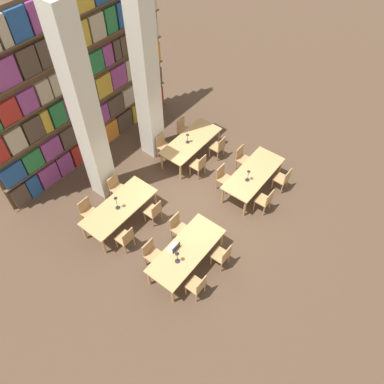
{
  "coord_description": "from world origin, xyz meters",
  "views": [
    {
      "loc": [
        -5.7,
        -4.54,
        9.17
      ],
      "look_at": [
        0.0,
        -0.12,
        0.65
      ],
      "focal_mm": 35.0,
      "sensor_mm": 36.0,
      "label": 1
    }
  ],
  "objects_px": {
    "chair_1": "(152,253)",
    "chair_8": "(126,238)",
    "desk_lamp_0": "(177,255)",
    "chair_13": "(163,145)",
    "chair_0": "(197,286)",
    "chair_14": "(218,147)",
    "reading_table_0": "(186,251)",
    "desk_lamp_2": "(116,200)",
    "pillar_center": "(146,75)",
    "chair_7": "(242,158)",
    "desk_lamp_1": "(248,173)",
    "chair_3": "(178,227)",
    "chair_4": "(265,200)",
    "chair_12": "(199,165)",
    "chair_15": "(183,129)",
    "reading_table_2": "(119,208)",
    "desk_lamp_3": "(188,136)",
    "chair_9": "(88,211)",
    "chair_10": "(154,211)",
    "laptop": "(174,248)",
    "chair_5": "(223,177)",
    "reading_table_1": "(253,174)",
    "chair_2": "(222,256)",
    "pillar_left": "(86,114)",
    "chair_6": "(283,179)",
    "chair_11": "(117,187)",
    "reading_table_3": "(191,142)"
  },
  "relations": [
    {
      "from": "reading_table_2",
      "to": "chair_5",
      "type": "bearing_deg",
      "value": -28.19
    },
    {
      "from": "chair_0",
      "to": "chair_3",
      "type": "bearing_deg",
      "value": 54.23
    },
    {
      "from": "pillar_left",
      "to": "desk_lamp_2",
      "type": "distance_m",
      "value": 2.45
    },
    {
      "from": "laptop",
      "to": "chair_5",
      "type": "xyz_separation_m",
      "value": [
        3.08,
        0.55,
        -0.29
      ]
    },
    {
      "from": "pillar_center",
      "to": "chair_8",
      "type": "bearing_deg",
      "value": -148.81
    },
    {
      "from": "chair_10",
      "to": "chair_15",
      "type": "xyz_separation_m",
      "value": [
        3.41,
        1.63,
        0.0
      ]
    },
    {
      "from": "chair_0",
      "to": "reading_table_3",
      "type": "bearing_deg",
      "value": 39.7
    },
    {
      "from": "chair_7",
      "to": "desk_lamp_1",
      "type": "height_order",
      "value": "desk_lamp_1"
    },
    {
      "from": "reading_table_2",
      "to": "reading_table_1",
      "type": "bearing_deg",
      "value": -33.94
    },
    {
      "from": "chair_12",
      "to": "desk_lamp_3",
      "type": "bearing_deg",
      "value": 62.75
    },
    {
      "from": "desk_lamp_0",
      "to": "chair_13",
      "type": "height_order",
      "value": "desk_lamp_0"
    },
    {
      "from": "reading_table_0",
      "to": "reading_table_1",
      "type": "xyz_separation_m",
      "value": [
        3.45,
        0.07,
        0.0
      ]
    },
    {
      "from": "desk_lamp_1",
      "to": "chair_9",
      "type": "bearing_deg",
      "value": 139.66
    },
    {
      "from": "reading_table_1",
      "to": "desk_lamp_3",
      "type": "bearing_deg",
      "value": 93.63
    },
    {
      "from": "reading_table_1",
      "to": "chair_1",
      "type": "bearing_deg",
      "value": 170.11
    },
    {
      "from": "chair_8",
      "to": "chair_13",
      "type": "distance_m",
      "value": 3.85
    },
    {
      "from": "chair_12",
      "to": "chair_15",
      "type": "bearing_deg",
      "value": 54.51
    },
    {
      "from": "chair_1",
      "to": "desk_lamp_3",
      "type": "xyz_separation_m",
      "value": [
        3.82,
        1.79,
        0.51
      ]
    },
    {
      "from": "laptop",
      "to": "chair_11",
      "type": "xyz_separation_m",
      "value": [
        0.72,
        2.91,
        -0.29
      ]
    },
    {
      "from": "chair_1",
      "to": "chair_8",
      "type": "height_order",
      "value": "same"
    },
    {
      "from": "pillar_left",
      "to": "chair_2",
      "type": "bearing_deg",
      "value": -89.58
    },
    {
      "from": "chair_0",
      "to": "chair_6",
      "type": "relative_size",
      "value": 1.0
    },
    {
      "from": "reading_table_2",
      "to": "chair_0",
      "type": "bearing_deg",
      "value": -98.52
    },
    {
      "from": "reading_table_2",
      "to": "desk_lamp_3",
      "type": "distance_m",
      "value": 3.36
    },
    {
      "from": "desk_lamp_1",
      "to": "reading_table_2",
      "type": "relative_size",
      "value": 0.19
    },
    {
      "from": "chair_0",
      "to": "chair_14",
      "type": "bearing_deg",
      "value": 29.27
    },
    {
      "from": "chair_9",
      "to": "chair_10",
      "type": "bearing_deg",
      "value": 127.42
    },
    {
      "from": "chair_3",
      "to": "chair_15",
      "type": "distance_m",
      "value": 4.24
    },
    {
      "from": "chair_1",
      "to": "chair_9",
      "type": "distance_m",
      "value": 2.43
    },
    {
      "from": "chair_8",
      "to": "chair_11",
      "type": "distance_m",
      "value": 1.93
    },
    {
      "from": "chair_0",
      "to": "chair_2",
      "type": "distance_m",
      "value": 1.1
    },
    {
      "from": "pillar_center",
      "to": "desk_lamp_1",
      "type": "height_order",
      "value": "pillar_center"
    },
    {
      "from": "chair_4",
      "to": "chair_7",
      "type": "relative_size",
      "value": 1.0
    },
    {
      "from": "pillar_center",
      "to": "chair_2",
      "type": "xyz_separation_m",
      "value": [
        -2.31,
        -4.54,
        -2.53
      ]
    },
    {
      "from": "pillar_center",
      "to": "chair_7",
      "type": "bearing_deg",
      "value": -68.78
    },
    {
      "from": "chair_3",
      "to": "chair_12",
      "type": "height_order",
      "value": "same"
    },
    {
      "from": "desk_lamp_1",
      "to": "chair_15",
      "type": "relative_size",
      "value": 0.51
    },
    {
      "from": "pillar_center",
      "to": "chair_7",
      "type": "xyz_separation_m",
      "value": [
        1.14,
        -2.94,
        -2.53
      ]
    },
    {
      "from": "chair_1",
      "to": "chair_7",
      "type": "bearing_deg",
      "value": -179.1
    },
    {
      "from": "pillar_left",
      "to": "chair_8",
      "type": "bearing_deg",
      "value": -118.51
    },
    {
      "from": "reading_table_0",
      "to": "desk_lamp_2",
      "type": "distance_m",
      "value": 2.45
    },
    {
      "from": "chair_6",
      "to": "desk_lamp_2",
      "type": "relative_size",
      "value": 1.72
    },
    {
      "from": "chair_1",
      "to": "chair_11",
      "type": "height_order",
      "value": "same"
    },
    {
      "from": "chair_5",
      "to": "chair_6",
      "type": "bearing_deg",
      "value": 125.77
    },
    {
      "from": "reading_table_0",
      "to": "chair_9",
      "type": "distance_m",
      "value": 3.26
    },
    {
      "from": "chair_6",
      "to": "desk_lamp_1",
      "type": "bearing_deg",
      "value": 141.28
    },
    {
      "from": "pillar_center",
      "to": "desk_lamp_0",
      "type": "relative_size",
      "value": 13.97
    },
    {
      "from": "chair_10",
      "to": "desk_lamp_3",
      "type": "height_order",
      "value": "desk_lamp_3"
    },
    {
      "from": "reading_table_0",
      "to": "chair_8",
      "type": "relative_size",
      "value": 2.65
    },
    {
      "from": "chair_0",
      "to": "chair_10",
      "type": "xyz_separation_m",
      "value": [
        1.09,
        2.43,
        0.0
      ]
    }
  ]
}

